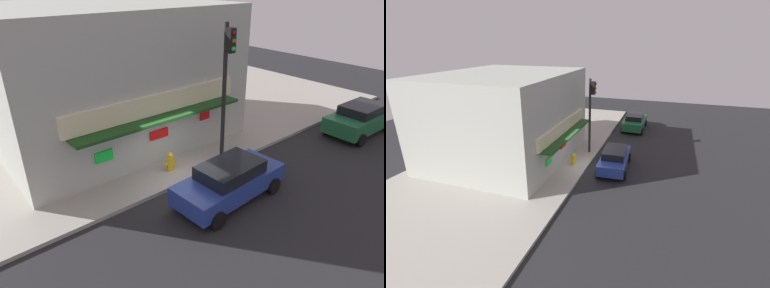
# 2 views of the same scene
# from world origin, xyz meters

# --- Properties ---
(ground_plane) EXTENTS (50.34, 50.34, 0.00)m
(ground_plane) POSITION_xyz_m (0.00, 0.00, 0.00)
(ground_plane) COLOR #232326
(sidewalk) EXTENTS (33.56, 11.73, 0.16)m
(sidewalk) POSITION_xyz_m (0.00, 5.86, 0.08)
(sidewalk) COLOR #A39E93
(sidewalk) RESTS_ON ground_plane
(corner_building) EXTENTS (10.74, 9.83, 6.31)m
(corner_building) POSITION_xyz_m (0.05, 6.35, 3.31)
(corner_building) COLOR #ADB2A8
(corner_building) RESTS_ON sidewalk
(traffic_light) EXTENTS (0.32, 0.58, 5.81)m
(traffic_light) POSITION_xyz_m (2.59, 0.54, 3.85)
(traffic_light) COLOR black
(traffic_light) RESTS_ON sidewalk
(fire_hydrant) EXTENTS (0.54, 0.30, 0.82)m
(fire_hydrant) POSITION_xyz_m (0.01, 1.06, 0.55)
(fire_hydrant) COLOR gold
(fire_hydrant) RESTS_ON sidewalk
(trash_can) EXTENTS (0.50, 0.50, 0.85)m
(trash_can) POSITION_xyz_m (3.61, 2.38, 0.58)
(trash_can) COLOR #2D2D2D
(trash_can) RESTS_ON sidewalk
(pedestrian) EXTENTS (0.56, 0.43, 1.74)m
(pedestrian) POSITION_xyz_m (0.78, 2.37, 1.11)
(pedestrian) COLOR brown
(pedestrian) RESTS_ON sidewalk
(potted_plant_by_doorway) EXTENTS (0.58, 0.58, 0.92)m
(potted_plant_by_doorway) POSITION_xyz_m (-0.40, 2.20, 0.64)
(potted_plant_by_doorway) COLOR gray
(potted_plant_by_doorway) RESTS_ON sidewalk
(parked_car_green) EXTENTS (4.39, 2.19, 1.57)m
(parked_car_green) POSITION_xyz_m (10.26, -1.95, 0.82)
(parked_car_green) COLOR #1E6038
(parked_car_green) RESTS_ON ground_plane
(parked_car_blue) EXTENTS (4.49, 2.19, 1.51)m
(parked_car_blue) POSITION_xyz_m (0.57, -1.83, 0.79)
(parked_car_blue) COLOR navy
(parked_car_blue) RESTS_ON ground_plane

